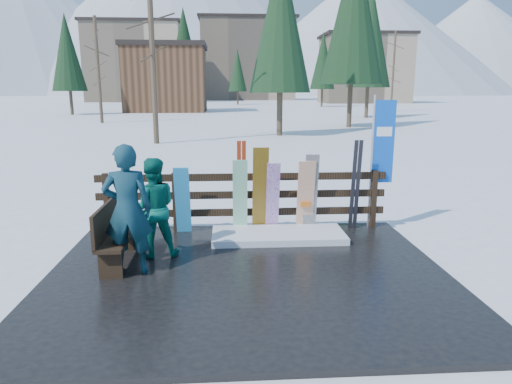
{
  "coord_description": "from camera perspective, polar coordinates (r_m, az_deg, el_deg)",
  "views": [
    {
      "loc": [
        -0.3,
        -6.41,
        2.76
      ],
      "look_at": [
        0.18,
        1.0,
        1.1
      ],
      "focal_mm": 32.0,
      "sensor_mm": 36.0,
      "label": 1
    }
  ],
  "objects": [
    {
      "name": "ground",
      "position": [
        6.99,
        -0.98,
        -10.67
      ],
      "size": [
        700.0,
        700.0,
        0.0
      ],
      "primitive_type": "plane",
      "color": "white",
      "rests_on": "ground"
    },
    {
      "name": "deck",
      "position": [
        6.97,
        -0.98,
        -10.37
      ],
      "size": [
        6.0,
        5.0,
        0.08
      ],
      "primitive_type": "cube",
      "color": "black",
      "rests_on": "ground"
    },
    {
      "name": "fence",
      "position": [
        8.85,
        -1.67,
        -0.6
      ],
      "size": [
        5.6,
        0.1,
        1.15
      ],
      "color": "black",
      "rests_on": "deck"
    },
    {
      "name": "snow_patch",
      "position": [
        8.48,
        2.8,
        -5.41
      ],
      "size": [
        2.43,
        1.0,
        0.12
      ],
      "primitive_type": "cube",
      "color": "white",
      "rests_on": "deck"
    },
    {
      "name": "bench",
      "position": [
        7.48,
        -17.34,
        -4.83
      ],
      "size": [
        0.41,
        1.5,
        0.97
      ],
      "color": "black",
      "rests_on": "deck"
    },
    {
      "name": "snowboard_0",
      "position": [
        8.68,
        -9.16,
        -1.06
      ],
      "size": [
        0.28,
        0.34,
        1.31
      ],
      "primitive_type": "cube",
      "rotation": [
        0.23,
        0.0,
        0.0
      ],
      "color": "#2EA2E8",
      "rests_on": "deck"
    },
    {
      "name": "snowboard_1",
      "position": [
        8.62,
        -2.0,
        -0.57
      ],
      "size": [
        0.28,
        0.29,
        1.43
      ],
      "primitive_type": "cube",
      "rotation": [
        0.18,
        0.0,
        0.0
      ],
      "color": "white",
      "rests_on": "deck"
    },
    {
      "name": "snowboard_2",
      "position": [
        8.62,
        0.54,
        0.23
      ],
      "size": [
        0.29,
        0.39,
        1.67
      ],
      "primitive_type": "cube",
      "rotation": [
        0.21,
        0.0,
        0.0
      ],
      "color": "orange",
      "rests_on": "deck"
    },
    {
      "name": "snowboard_3",
      "position": [
        8.67,
        2.1,
        -0.69
      ],
      "size": [
        0.25,
        0.38,
        1.38
      ],
      "primitive_type": "cube",
      "rotation": [
        0.25,
        0.0,
        0.0
      ],
      "color": "white",
      "rests_on": "deck"
    },
    {
      "name": "snowboard_4",
      "position": [
        8.75,
        6.85,
        -0.15
      ],
      "size": [
        0.26,
        0.26,
        1.52
      ],
      "primitive_type": "cube",
      "rotation": [
        0.15,
        0.0,
        0.0
      ],
      "color": "black",
      "rests_on": "deck"
    },
    {
      "name": "snowboard_5",
      "position": [
        8.75,
        6.22,
        -0.56
      ],
      "size": [
        0.33,
        0.28,
        1.4
      ],
      "primitive_type": "cube",
      "rotation": [
        0.18,
        0.0,
        0.0
      ],
      "color": "silver",
      "rests_on": "deck"
    },
    {
      "name": "ski_pair_a",
      "position": [
        8.65,
        -1.83,
        0.66
      ],
      "size": [
        0.16,
        0.35,
        1.78
      ],
      "color": "#B13315",
      "rests_on": "deck"
    },
    {
      "name": "ski_pair_b",
      "position": [
        9.0,
        12.32,
        0.81
      ],
      "size": [
        0.17,
        0.22,
        1.77
      ],
      "color": "black",
      "rests_on": "deck"
    },
    {
      "name": "rental_flag",
      "position": [
        9.23,
        15.32,
        5.47
      ],
      "size": [
        0.45,
        0.04,
        2.6
      ],
      "color": "silver",
      "rests_on": "deck"
    },
    {
      "name": "person_front",
      "position": [
        6.93,
        -15.76,
        -2.16
      ],
      "size": [
        0.74,
        0.52,
        1.94
      ],
      "primitive_type": "imported",
      "rotation": [
        0.0,
        0.0,
        3.21
      ],
      "color": "#174E51",
      "rests_on": "deck"
    },
    {
      "name": "person_back",
      "position": [
        7.58,
        -12.77,
        -1.94
      ],
      "size": [
        0.9,
        0.76,
        1.64
      ],
      "primitive_type": "imported",
      "rotation": [
        0.0,
        0.0,
        3.34
      ],
      "color": "#096152",
      "rests_on": "deck"
    },
    {
      "name": "resort_buildings",
      "position": [
        122.03,
        -3.18,
        15.91
      ],
      "size": [
        73.0,
        87.6,
        22.6
      ],
      "color": "tan",
      "rests_on": "ground"
    },
    {
      "name": "trees",
      "position": [
        56.13,
        0.26,
        15.87
      ],
      "size": [
        42.05,
        68.95,
        13.21
      ],
      "color": "#382B1E",
      "rests_on": "ground"
    },
    {
      "name": "mountains",
      "position": [
        338.32,
        -5.75,
        20.62
      ],
      "size": [
        520.0,
        260.0,
        120.0
      ],
      "color": "white",
      "rests_on": "ground"
    }
  ]
}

